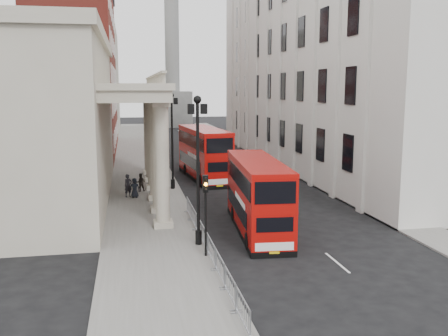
# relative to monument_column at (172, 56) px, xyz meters

# --- Properties ---
(ground) EXTENTS (260.00, 260.00, 0.00)m
(ground) POSITION_rel_monument_column_xyz_m (-6.00, -92.00, -15.98)
(ground) COLOR black
(ground) RESTS_ON ground
(sidewalk_west) EXTENTS (6.00, 140.00, 0.12)m
(sidewalk_west) POSITION_rel_monument_column_xyz_m (-9.00, -62.00, -15.92)
(sidewalk_west) COLOR slate
(sidewalk_west) RESTS_ON ground
(sidewalk_east) EXTENTS (3.00, 140.00, 0.12)m
(sidewalk_east) POSITION_rel_monument_column_xyz_m (7.50, -62.00, -15.92)
(sidewalk_east) COLOR slate
(sidewalk_east) RESTS_ON ground
(kerb) EXTENTS (0.20, 140.00, 0.14)m
(kerb) POSITION_rel_monument_column_xyz_m (-6.05, -62.00, -15.91)
(kerb) COLOR slate
(kerb) RESTS_ON ground
(portico_building) EXTENTS (9.00, 28.00, 12.00)m
(portico_building) POSITION_rel_monument_column_xyz_m (-16.50, -74.00, -9.98)
(portico_building) COLOR #A49D8A
(portico_building) RESTS_ON ground
(brick_building) EXTENTS (9.00, 32.00, 22.00)m
(brick_building) POSITION_rel_monument_column_xyz_m (-16.50, -44.00, -4.98)
(brick_building) COLOR maroon
(brick_building) RESTS_ON ground
(west_building_far) EXTENTS (9.00, 30.00, 20.00)m
(west_building_far) POSITION_rel_monument_column_xyz_m (-16.50, -12.00, -5.98)
(west_building_far) COLOR #A49D8A
(west_building_far) RESTS_ON ground
(east_building) EXTENTS (8.00, 55.00, 25.00)m
(east_building) POSITION_rel_monument_column_xyz_m (10.00, -60.00, -3.48)
(east_building) COLOR beige
(east_building) RESTS_ON ground
(monument_column) EXTENTS (8.00, 8.00, 54.20)m
(monument_column) POSITION_rel_monument_column_xyz_m (0.00, 0.00, 0.00)
(monument_column) COLOR #60605E
(monument_column) RESTS_ON ground
(lamp_post_south) EXTENTS (1.05, 0.44, 8.32)m
(lamp_post_south) POSITION_rel_monument_column_xyz_m (-6.60, -88.00, -11.07)
(lamp_post_south) COLOR black
(lamp_post_south) RESTS_ON sidewalk_west
(lamp_post_mid) EXTENTS (1.05, 0.44, 8.32)m
(lamp_post_mid) POSITION_rel_monument_column_xyz_m (-6.60, -72.00, -11.07)
(lamp_post_mid) COLOR black
(lamp_post_mid) RESTS_ON sidewalk_west
(lamp_post_north) EXTENTS (1.05, 0.44, 8.32)m
(lamp_post_north) POSITION_rel_monument_column_xyz_m (-6.60, -56.00, -11.07)
(lamp_post_north) COLOR black
(lamp_post_north) RESTS_ON sidewalk_west
(traffic_light) EXTENTS (0.28, 0.33, 4.30)m
(traffic_light) POSITION_rel_monument_column_xyz_m (-6.50, -90.02, -12.88)
(traffic_light) COLOR black
(traffic_light) RESTS_ON sidewalk_west
(crowd_barriers) EXTENTS (0.50, 18.75, 1.10)m
(crowd_barriers) POSITION_rel_monument_column_xyz_m (-6.35, -89.78, -15.31)
(crowd_barriers) COLOR gray
(crowd_barriers) RESTS_ON sidewalk_west
(bus_near) EXTENTS (3.31, 10.53, 4.47)m
(bus_near) POSITION_rel_monument_column_xyz_m (-2.57, -85.63, -13.64)
(bus_near) COLOR #A70B07
(bus_near) RESTS_ON ground
(bus_far) EXTENTS (3.81, 11.67, 4.95)m
(bus_far) POSITION_rel_monument_column_xyz_m (-3.07, -67.01, -13.40)
(bus_far) COLOR #A90B07
(bus_far) RESTS_ON ground
(pedestrian_a) EXTENTS (0.81, 0.72, 1.86)m
(pedestrian_a) POSITION_rel_monument_column_xyz_m (-10.44, -74.72, -14.93)
(pedestrian_a) COLOR black
(pedestrian_a) RESTS_ON sidewalk_west
(pedestrian_b) EXTENTS (0.86, 0.73, 1.55)m
(pedestrian_b) POSITION_rel_monument_column_xyz_m (-9.43, -72.65, -15.09)
(pedestrian_b) COLOR black
(pedestrian_b) RESTS_ON sidewalk_west
(pedestrian_c) EXTENTS (0.82, 0.57, 1.59)m
(pedestrian_c) POSITION_rel_monument_column_xyz_m (-9.94, -75.08, -15.07)
(pedestrian_c) COLOR black
(pedestrian_c) RESTS_ON sidewalk_west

